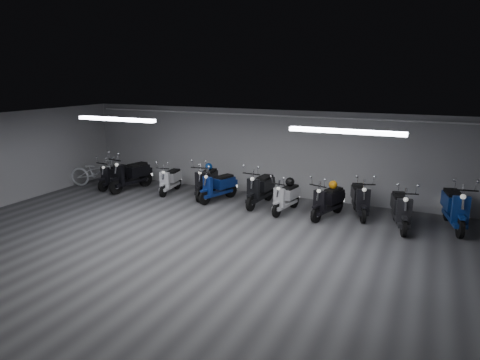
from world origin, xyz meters
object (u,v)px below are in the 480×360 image
at_px(scooter_5, 260,184).
at_px(helmet_1, 333,185).
at_px(scooter_6, 286,193).
at_px(scooter_9, 401,203).
at_px(helmet_0, 209,167).
at_px(scooter_0, 114,171).
at_px(bicycle, 97,169).
at_px(scooter_7, 328,196).
at_px(scooter_1, 130,170).
at_px(scooter_4, 218,182).
at_px(scooter_8, 360,193).
at_px(scooter_3, 206,177).
at_px(scooter_10, 456,201).
at_px(scooter_2, 170,176).
at_px(helmet_2, 290,182).

xyz_separation_m(scooter_5, helmet_1, (2.21, -0.06, 0.21)).
relative_size(scooter_6, scooter_9, 0.87).
height_order(scooter_6, helmet_0, scooter_6).
distance_m(scooter_0, bicycle, 0.70).
bearing_deg(helmet_1, scooter_5, 178.43).
relative_size(scooter_5, helmet_1, 7.87).
height_order(scooter_7, scooter_9, scooter_9).
bearing_deg(scooter_1, scooter_4, 12.78).
xyz_separation_m(scooter_4, scooter_6, (2.31, -0.21, -0.04)).
xyz_separation_m(scooter_0, scooter_8, (8.35, 0.40, 0.06)).
distance_m(scooter_3, scooter_5, 1.94).
relative_size(scooter_3, scooter_6, 1.15).
relative_size(scooter_8, scooter_10, 0.89).
height_order(scooter_3, scooter_4, scooter_3).
relative_size(scooter_2, scooter_5, 0.86).
height_order(scooter_0, scooter_9, scooter_9).
bearing_deg(scooter_6, scooter_8, 24.58).
bearing_deg(scooter_2, scooter_9, -10.62).
bearing_deg(scooter_5, bicycle, -173.58).
height_order(helmet_0, helmet_2, helmet_0).
bearing_deg(helmet_1, scooter_4, -179.32).
bearing_deg(scooter_6, helmet_0, 176.32).
xyz_separation_m(scooter_0, scooter_9, (9.47, -0.16, 0.07)).
relative_size(scooter_5, scooter_7, 1.09).
bearing_deg(scooter_6, helmet_1, 20.86).
bearing_deg(scooter_6, bicycle, -170.57).
bearing_deg(helmet_0, scooter_9, -7.02).
xyz_separation_m(scooter_2, scooter_6, (4.20, -0.38, -0.00)).
distance_m(scooter_5, scooter_10, 5.30).
bearing_deg(scooter_0, scooter_6, 3.32).
bearing_deg(scooter_6, scooter_2, -175.24).
xyz_separation_m(scooter_2, scooter_9, (7.31, -0.42, 0.08)).
relative_size(scooter_4, scooter_9, 0.93).
distance_m(scooter_2, scooter_6, 4.22).
bearing_deg(bicycle, scooter_0, -102.29).
relative_size(scooter_1, scooter_3, 1.06).
xyz_separation_m(scooter_5, scooter_8, (2.92, 0.22, -0.02)).
relative_size(scooter_10, helmet_0, 8.33).
xyz_separation_m(scooter_8, helmet_2, (-1.96, -0.31, 0.20)).
distance_m(scooter_4, scooter_9, 5.43).
bearing_deg(scooter_4, scooter_0, -159.54).
height_order(scooter_5, scooter_9, scooter_5).
bearing_deg(scooter_8, scooter_1, 164.38).
height_order(scooter_3, helmet_2, scooter_3).
bearing_deg(scooter_3, helmet_2, -12.73).
bearing_deg(scooter_1, scooter_5, 13.62).
xyz_separation_m(scooter_5, scooter_6, (0.92, -0.31, -0.10)).
height_order(scooter_4, scooter_6, scooter_4).
xyz_separation_m(scooter_2, helmet_1, (5.48, -0.13, 0.31)).
distance_m(scooter_5, scooter_7, 2.15).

